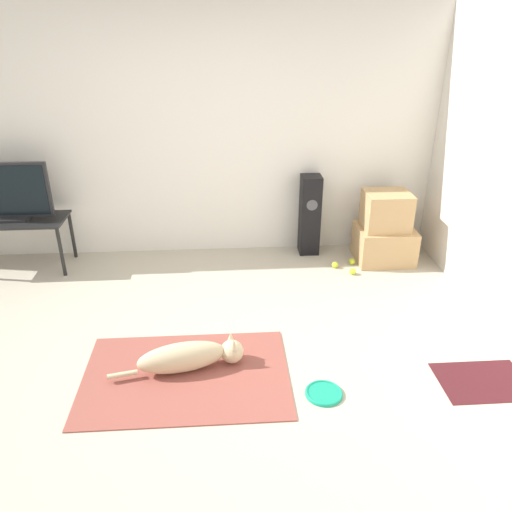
# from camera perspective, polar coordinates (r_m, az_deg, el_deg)

# --- Properties ---
(ground_plane) EXTENTS (12.00, 12.00, 0.00)m
(ground_plane) POSITION_cam_1_polar(r_m,az_deg,el_deg) (3.89, -8.16, -12.31)
(ground_plane) COLOR #BCB29E
(wall_back) EXTENTS (8.00, 0.06, 2.55)m
(wall_back) POSITION_cam_1_polar(r_m,az_deg,el_deg) (5.28, -7.64, 13.52)
(wall_back) COLOR silver
(wall_back) RESTS_ON ground_plane
(area_rug) EXTENTS (1.50, 1.01, 0.01)m
(area_rug) POSITION_cam_1_polar(r_m,az_deg,el_deg) (3.79, -7.99, -13.38)
(area_rug) COLOR #934C42
(area_rug) RESTS_ON ground_plane
(dog) EXTENTS (0.99, 0.33, 0.23)m
(dog) POSITION_cam_1_polar(r_m,az_deg,el_deg) (3.78, -7.53, -11.29)
(dog) COLOR beige
(dog) RESTS_ON area_rug
(frisbee) EXTENTS (0.26, 0.26, 0.03)m
(frisbee) POSITION_cam_1_polar(r_m,az_deg,el_deg) (3.64, 7.76, -15.26)
(frisbee) COLOR #199E7A
(frisbee) RESTS_ON ground_plane
(cardboard_box_lower) EXTENTS (0.59, 0.50, 0.37)m
(cardboard_box_lower) POSITION_cam_1_polar(r_m,az_deg,el_deg) (5.48, 14.41, 1.36)
(cardboard_box_lower) COLOR tan
(cardboard_box_lower) RESTS_ON ground_plane
(cardboard_box_upper) EXTENTS (0.46, 0.39, 0.39)m
(cardboard_box_upper) POSITION_cam_1_polar(r_m,az_deg,el_deg) (5.33, 14.67, 5.03)
(cardboard_box_upper) COLOR tan
(cardboard_box_upper) RESTS_ON cardboard_box_lower
(floor_speaker) EXTENTS (0.21, 0.22, 0.87)m
(floor_speaker) POSITION_cam_1_polar(r_m,az_deg,el_deg) (5.42, 6.16, 4.67)
(floor_speaker) COLOR black
(floor_speaker) RESTS_ON ground_plane
(tv_stand) EXTENTS (0.96, 0.48, 0.54)m
(tv_stand) POSITION_cam_1_polar(r_m,az_deg,el_deg) (5.58, -25.56, 3.13)
(tv_stand) COLOR black
(tv_stand) RESTS_ON ground_plane
(tv) EXTENTS (0.77, 0.20, 0.58)m
(tv) POSITION_cam_1_polar(r_m,az_deg,el_deg) (5.47, -26.26, 6.56)
(tv) COLOR #232326
(tv) RESTS_ON tv_stand
(tennis_ball_by_boxes) EXTENTS (0.07, 0.07, 0.07)m
(tennis_ball_by_boxes) POSITION_cam_1_polar(r_m,az_deg,el_deg) (5.27, 9.01, -1.01)
(tennis_ball_by_boxes) COLOR #C6E033
(tennis_ball_by_boxes) RESTS_ON ground_plane
(tennis_ball_near_speaker) EXTENTS (0.07, 0.07, 0.07)m
(tennis_ball_near_speaker) POSITION_cam_1_polar(r_m,az_deg,el_deg) (5.37, 10.92, -0.62)
(tennis_ball_near_speaker) COLOR #C6E033
(tennis_ball_near_speaker) RESTS_ON ground_plane
(tennis_ball_loose_on_carpet) EXTENTS (0.07, 0.07, 0.07)m
(tennis_ball_loose_on_carpet) POSITION_cam_1_polar(r_m,az_deg,el_deg) (5.16, 10.98, -1.74)
(tennis_ball_loose_on_carpet) COLOR #C6E033
(tennis_ball_loose_on_carpet) RESTS_ON ground_plane
(door_mat) EXTENTS (0.64, 0.45, 0.01)m
(door_mat) POSITION_cam_1_polar(r_m,az_deg,el_deg) (4.06, 24.52, -12.88)
(door_mat) COLOR #47191E
(door_mat) RESTS_ON ground_plane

